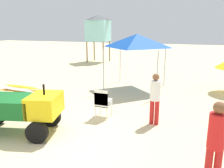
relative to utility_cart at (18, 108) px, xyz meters
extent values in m
plane|color=beige|center=(1.09, 0.07, -0.78)|extent=(80.00, 80.00, 0.00)
cube|color=#146023|center=(-0.38, -0.10, 0.07)|extent=(2.02, 1.52, 0.50)
cube|color=yellow|center=(0.78, 0.20, 0.12)|extent=(1.05, 1.27, 0.60)
cylinder|color=black|center=(0.78, 0.20, 0.57)|extent=(0.07, 0.07, 0.30)
cylinder|color=black|center=(0.59, 0.72, -0.48)|extent=(0.63, 0.33, 0.60)
cylinder|color=black|center=(0.87, -0.34, -0.48)|extent=(0.63, 0.33, 0.60)
cube|color=white|center=(1.86, 1.98, -0.34)|extent=(0.48, 0.48, 0.04)
cube|color=white|center=(1.86, 1.76, -0.14)|extent=(0.48, 0.04, 0.40)
cube|color=white|center=(1.86, 1.98, -0.25)|extent=(0.48, 0.48, 0.04)
cube|color=white|center=(1.86, 1.76, -0.05)|extent=(0.48, 0.04, 0.40)
cube|color=white|center=(1.86, 1.98, -0.16)|extent=(0.48, 0.48, 0.04)
cube|color=white|center=(1.86, 1.76, 0.04)|extent=(0.48, 0.04, 0.40)
cylinder|color=white|center=(2.07, 2.19, -0.57)|extent=(0.04, 0.04, 0.42)
cylinder|color=white|center=(1.65, 2.19, -0.57)|extent=(0.04, 0.04, 0.42)
cylinder|color=white|center=(2.07, 1.77, -0.57)|extent=(0.04, 0.04, 0.42)
cylinder|color=white|center=(1.65, 1.77, -0.57)|extent=(0.04, 0.04, 0.42)
ellipsoid|color=yellow|center=(-2.65, 2.91, -0.74)|extent=(2.22, 0.65, 0.08)
ellipsoid|color=green|center=(-2.63, 2.90, -0.66)|extent=(2.24, 0.39, 0.08)
ellipsoid|color=yellow|center=(-2.69, 3.05, -0.58)|extent=(2.20, 0.63, 0.08)
ellipsoid|color=orange|center=(-2.68, 3.00, -0.50)|extent=(2.01, 0.76, 0.08)
ellipsoid|color=white|center=(-2.78, 2.88, -0.42)|extent=(2.12, 0.49, 0.08)
ellipsoid|color=yellow|center=(-2.58, 3.06, -0.34)|extent=(1.93, 0.40, 0.08)
cylinder|color=red|center=(5.12, -0.68, -0.36)|extent=(0.14, 0.14, 0.85)
cylinder|color=red|center=(5.20, -0.68, 0.41)|extent=(0.32, 0.32, 0.68)
sphere|color=brown|center=(5.20, -0.68, 0.86)|extent=(0.23, 0.23, 0.23)
cylinder|color=red|center=(3.54, 1.99, -0.38)|extent=(0.14, 0.14, 0.81)
cylinder|color=red|center=(3.70, 1.99, -0.38)|extent=(0.14, 0.14, 0.81)
cylinder|color=white|center=(3.62, 1.99, 0.34)|extent=(0.32, 0.32, 0.64)
sphere|color=brown|center=(3.62, 1.99, 0.77)|extent=(0.22, 0.22, 0.22)
cylinder|color=#B2B2B7|center=(0.75, 4.75, 0.27)|extent=(0.05, 0.05, 2.11)
cylinder|color=#B2B2B7|center=(3.24, 4.75, 0.27)|extent=(0.05, 0.05, 2.11)
cylinder|color=#B2B2B7|center=(0.75, 7.23, 0.27)|extent=(0.05, 0.05, 2.11)
cylinder|color=#B2B2B7|center=(3.24, 7.23, 0.27)|extent=(0.05, 0.05, 2.11)
pyramid|color=#144CB2|center=(1.99, 5.99, 1.65)|extent=(2.48, 2.48, 0.64)
cylinder|color=olive|center=(-4.37, 13.47, 0.15)|extent=(0.12, 0.12, 1.87)
cylinder|color=olive|center=(-2.81, 13.47, 0.15)|extent=(0.12, 0.12, 1.87)
cylinder|color=olive|center=(-4.37, 15.03, 0.15)|extent=(0.12, 0.12, 1.87)
cylinder|color=olive|center=(-2.81, 15.03, 0.15)|extent=(0.12, 0.12, 1.87)
cube|color=#94DEDE|center=(-3.59, 14.25, 1.98)|extent=(1.80, 1.80, 1.80)
pyramid|color=#4C5156|center=(-3.59, 14.25, 3.11)|extent=(1.98, 1.98, 0.45)
camera|label=1|loc=(4.72, -5.00, 2.26)|focal=36.89mm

